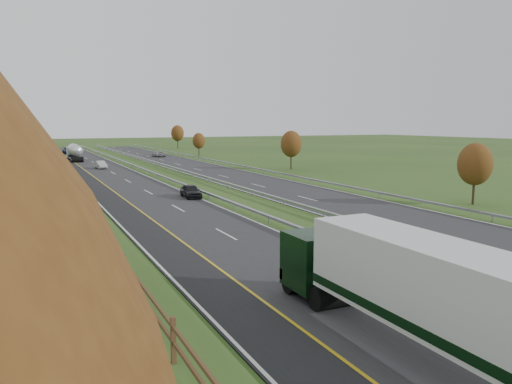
% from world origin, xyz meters
% --- Properties ---
extents(ground, '(400.00, 400.00, 0.00)m').
position_xyz_m(ground, '(8.00, 55.00, 0.00)').
color(ground, '#284318').
rests_on(ground, ground).
extents(near_carriageway, '(10.50, 200.00, 0.04)m').
position_xyz_m(near_carriageway, '(0.00, 60.00, 0.02)').
color(near_carriageway, '#252527').
rests_on(near_carriageway, ground).
extents(far_carriageway, '(10.50, 200.00, 0.04)m').
position_xyz_m(far_carriageway, '(16.50, 60.00, 0.02)').
color(far_carriageway, '#252527').
rests_on(far_carriageway, ground).
extents(hard_shoulder, '(3.00, 200.00, 0.04)m').
position_xyz_m(hard_shoulder, '(-3.75, 60.00, 0.02)').
color(hard_shoulder, black).
rests_on(hard_shoulder, ground).
extents(lane_markings, '(26.75, 200.00, 0.01)m').
position_xyz_m(lane_markings, '(6.40, 59.88, 0.05)').
color(lane_markings, silver).
rests_on(lane_markings, near_carriageway).
extents(embankment_left, '(12.00, 200.00, 2.00)m').
position_xyz_m(embankment_left, '(-13.00, 60.00, 1.00)').
color(embankment_left, '#284318').
rests_on(embankment_left, ground).
extents(fence_left, '(0.12, 189.06, 1.20)m').
position_xyz_m(fence_left, '(-8.50, 59.59, 2.73)').
color(fence_left, '#422B19').
rests_on(fence_left, embankment_left).
extents(median_barrier_near, '(0.32, 200.00, 0.71)m').
position_xyz_m(median_barrier_near, '(5.70, 60.00, 0.61)').
color(median_barrier_near, gray).
rests_on(median_barrier_near, ground).
extents(median_barrier_far, '(0.32, 200.00, 0.71)m').
position_xyz_m(median_barrier_far, '(10.80, 60.00, 0.61)').
color(median_barrier_far, gray).
rests_on(median_barrier_far, ground).
extents(outer_barrier_far, '(0.32, 200.00, 0.71)m').
position_xyz_m(outer_barrier_far, '(22.30, 60.00, 0.62)').
color(outer_barrier_far, gray).
rests_on(outer_barrier_far, ground).
extents(trees_left, '(6.64, 164.30, 7.66)m').
position_xyz_m(trees_left, '(-12.64, 56.63, 6.37)').
color(trees_left, '#2D2116').
rests_on(trees_left, embankment_left).
extents(trees_far, '(8.45, 118.60, 7.12)m').
position_xyz_m(trees_far, '(29.80, 89.21, 4.25)').
color(trees_far, '#2D2116').
rests_on(trees_far, ground).
extents(box_lorry, '(2.58, 16.28, 4.06)m').
position_xyz_m(box_lorry, '(0.25, 2.13, 2.33)').
color(box_lorry, black).
rests_on(box_lorry, near_carriageway).
extents(road_tanker, '(2.40, 11.22, 3.46)m').
position_xyz_m(road_tanker, '(-1.60, 100.86, 1.86)').
color(road_tanker, silver).
rests_on(road_tanker, near_carriageway).
extents(car_dark_near, '(1.87, 4.19, 1.40)m').
position_xyz_m(car_dark_near, '(4.40, 40.92, 0.74)').
color(car_dark_near, black).
rests_on(car_dark_near, near_carriageway).
extents(car_silver_mid, '(1.78, 4.14, 1.33)m').
position_xyz_m(car_silver_mid, '(0.60, 79.73, 0.70)').
color(car_silver_mid, '#B6B5BA').
rests_on(car_silver_mid, near_carriageway).
extents(car_small_far, '(2.47, 5.66, 1.62)m').
position_xyz_m(car_small_far, '(-0.96, 125.78, 0.85)').
color(car_small_far, '#13213E').
rests_on(car_small_far, near_carriageway).
extents(car_oncoming, '(2.40, 4.87, 1.33)m').
position_xyz_m(car_oncoming, '(17.17, 105.03, 0.71)').
color(car_oncoming, '#9F9FA3').
rests_on(car_oncoming, far_carriageway).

